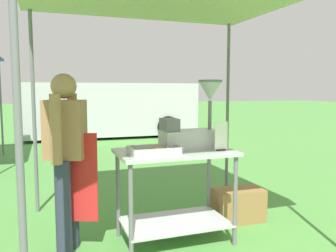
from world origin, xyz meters
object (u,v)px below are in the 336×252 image
(donut_tray, at_px, (156,152))
(supply_crate, at_px, (238,205))
(vendor, at_px, (66,154))
(van_silver, at_px, (109,109))
(donut_fryer, at_px, (193,126))
(donut_cart, at_px, (175,178))
(menu_sign, at_px, (221,138))

(donut_tray, xyz_separation_m, supply_crate, (1.09, 0.39, -0.74))
(vendor, relative_size, supply_crate, 2.91)
(vendor, xyz_separation_m, supply_crate, (1.85, 0.15, -0.72))
(supply_crate, bearing_deg, van_silver, 91.04)
(donut_tray, distance_m, van_silver, 8.14)
(donut_tray, relative_size, donut_fryer, 0.67)
(donut_cart, height_order, donut_tray, donut_tray)
(van_silver, bearing_deg, supply_crate, -88.96)
(menu_sign, xyz_separation_m, supply_crate, (0.46, 0.42, -0.83))
(menu_sign, bearing_deg, donut_cart, 157.10)
(donut_fryer, bearing_deg, supply_crate, 15.48)
(donut_cart, relative_size, donut_tray, 2.45)
(donut_fryer, xyz_separation_m, menu_sign, (0.18, -0.24, -0.10))
(donut_cart, distance_m, vendor, 1.03)
(vendor, height_order, supply_crate, vendor)
(donut_tray, bearing_deg, vendor, 162.47)
(donut_fryer, xyz_separation_m, van_silver, (0.50, 7.88, -0.24))
(donut_fryer, distance_m, van_silver, 7.90)
(menu_sign, bearing_deg, donut_fryer, 127.17)
(donut_fryer, height_order, menu_sign, donut_fryer)
(vendor, relative_size, van_silver, 0.30)
(donut_cart, height_order, menu_sign, menu_sign)
(donut_fryer, distance_m, supply_crate, 1.15)
(donut_cart, xyz_separation_m, van_silver, (0.72, 7.95, 0.25))
(supply_crate, bearing_deg, menu_sign, -137.44)
(menu_sign, distance_m, vendor, 1.42)
(donut_fryer, relative_size, vendor, 0.42)
(donut_tray, relative_size, van_silver, 0.08)
(donut_cart, distance_m, donut_fryer, 0.54)
(menu_sign, bearing_deg, vendor, 169.00)
(donut_fryer, height_order, supply_crate, donut_fryer)
(donut_tray, height_order, vendor, vendor)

